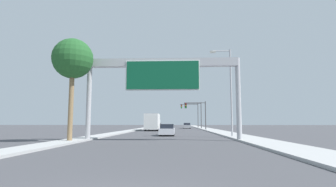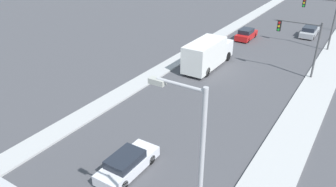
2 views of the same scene
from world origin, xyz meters
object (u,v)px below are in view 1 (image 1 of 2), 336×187
object	(u,v)px
car_near_right	(187,126)
street_lamp_right	(229,86)
sign_gantry	(163,74)
car_mid_left	(167,130)
car_far_left	(158,126)
truck_box_primary	(153,122)
traffic_light_mid_block	(196,111)
traffic_light_far_intersection	(192,111)
traffic_light_near_intersection	(198,111)
palm_tree_foreground	(73,60)

from	to	relation	value
car_near_right	street_lamp_right	bearing A→B (deg)	-85.57
sign_gantry	car_mid_left	distance (m)	10.26
car_near_right	car_far_left	world-z (taller)	car_far_left
truck_box_primary	traffic_light_mid_block	xyz separation A→B (m)	(8.97, 12.95, 2.68)
traffic_light_far_intersection	car_far_left	bearing A→B (deg)	-128.49
traffic_light_near_intersection	street_lamp_right	bearing A→B (deg)	-87.05
sign_gantry	traffic_light_mid_block	xyz separation A→B (m)	(5.47, 40.10, -1.41)
sign_gantry	palm_tree_foreground	world-z (taller)	palm_tree_foreground
sign_gantry	car_mid_left	world-z (taller)	sign_gantry
car_near_right	palm_tree_foreground	size ratio (longest dim) A/B	0.56
traffic_light_near_intersection	street_lamp_right	xyz separation A→B (m)	(1.29, -25.05, 1.47)
car_near_right	palm_tree_foreground	world-z (taller)	palm_tree_foreground
car_near_right	traffic_light_far_intersection	bearing A→B (deg)	70.49
palm_tree_foreground	car_far_left	bearing A→B (deg)	84.89
sign_gantry	palm_tree_foreground	xyz separation A→B (m)	(-7.17, -1.92, 0.91)
car_near_right	traffic_light_near_intersection	world-z (taller)	traffic_light_near_intersection
sign_gantry	traffic_light_far_intersection	bearing A→B (deg)	84.06
traffic_light_mid_block	palm_tree_foreground	bearing A→B (deg)	-106.75
sign_gantry	car_far_left	bearing A→B (deg)	95.11
car_near_right	truck_box_primary	bearing A→B (deg)	-111.13
car_mid_left	traffic_light_mid_block	distance (m)	31.84
car_far_left	truck_box_primary	bearing A→B (deg)	-90.00
car_near_right	street_lamp_right	xyz separation A→B (m)	(3.11, -40.22, 4.70)
traffic_light_near_intersection	palm_tree_foreground	size ratio (longest dim) A/B	0.69
car_mid_left	sign_gantry	bearing A→B (deg)	-90.00
car_near_right	traffic_light_far_intersection	size ratio (longest dim) A/B	0.68
car_mid_left	traffic_light_near_intersection	size ratio (longest dim) A/B	0.79
traffic_light_mid_block	traffic_light_far_intersection	bearing A→B (deg)	91.49
car_mid_left	palm_tree_foreground	bearing A→B (deg)	-123.42
truck_box_primary	palm_tree_foreground	xyz separation A→B (m)	(-3.67, -29.07, 5.00)
car_mid_left	traffic_light_far_intersection	distance (m)	41.67
car_mid_left	traffic_light_mid_block	world-z (taller)	traffic_light_mid_block
traffic_light_near_intersection	street_lamp_right	size ratio (longest dim) A/B	0.62
car_far_left	traffic_light_near_intersection	xyz separation A→B (m)	(8.82, -9.04, 3.20)
palm_tree_foreground	street_lamp_right	bearing A→B (deg)	26.82
traffic_light_mid_block	traffic_light_far_intersection	distance (m)	10.01
car_mid_left	traffic_light_mid_block	size ratio (longest dim) A/B	0.71
traffic_light_mid_block	car_far_left	bearing A→B (deg)	-173.91
car_mid_left	traffic_light_far_intersection	xyz separation A→B (m)	(5.21, 41.16, 3.95)
car_far_left	truck_box_primary	xyz separation A→B (m)	(-0.00, -11.99, 0.90)
sign_gantry	car_near_right	xyz separation A→B (m)	(3.50, 45.27, -5.01)
truck_box_primary	street_lamp_right	bearing A→B (deg)	-65.42
sign_gantry	truck_box_primary	world-z (taller)	sign_gantry
traffic_light_mid_block	car_mid_left	bearing A→B (deg)	-99.96
traffic_light_mid_block	palm_tree_foreground	world-z (taller)	palm_tree_foreground
traffic_light_far_intersection	car_mid_left	bearing A→B (deg)	-97.22
traffic_light_mid_block	street_lamp_right	size ratio (longest dim) A/B	0.69
sign_gantry	street_lamp_right	xyz separation A→B (m)	(6.61, 5.05, -0.31)
sign_gantry	traffic_light_far_intersection	size ratio (longest dim) A/B	1.96
traffic_light_near_intersection	traffic_light_far_intersection	world-z (taller)	traffic_light_far_intersection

